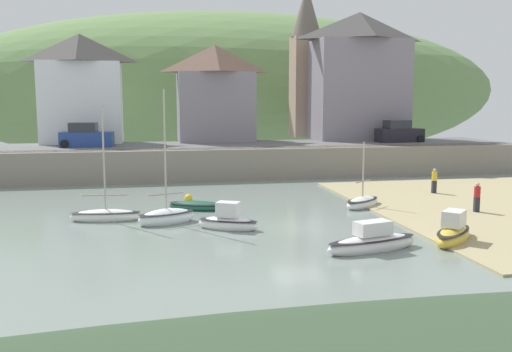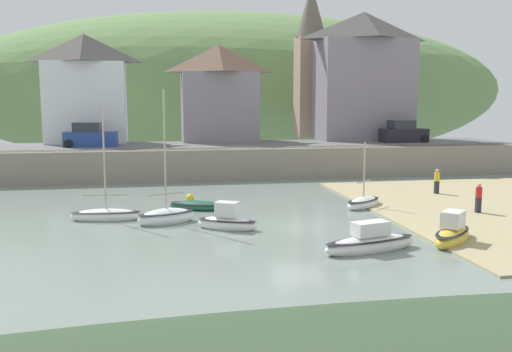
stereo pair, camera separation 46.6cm
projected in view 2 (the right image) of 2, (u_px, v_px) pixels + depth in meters
name	position (u px, v px, depth m)	size (l,w,h in m)	color
ground	(411.00, 285.00, 18.36)	(48.00, 41.00, 0.61)	gray
quay_seawall	(243.00, 161.00, 44.35)	(48.00, 9.40, 2.40)	gray
hillside_backdrop	(232.00, 90.00, 81.00)	(80.00, 44.00, 21.30)	#66894E
waterfront_building_left	(86.00, 88.00, 48.86)	(7.08, 4.45, 9.39)	silver
waterfront_building_centre	(219.00, 92.00, 50.93)	(7.07, 4.90, 8.65)	gray
waterfront_building_right	(363.00, 75.00, 53.08)	(8.96, 5.70, 11.89)	gray
church_with_spire	(311.00, 59.00, 56.04)	(3.00, 3.00, 15.10)	gray
fishing_boat_green	(370.00, 243.00, 23.04)	(4.47, 2.13, 1.44)	white
motorboat_with_cabin	(198.00, 206.00, 31.86)	(3.58, 2.56, 0.62)	#1A5139
sailboat_tall_mast	(106.00, 215.00, 28.94)	(3.72, 1.29, 6.11)	white
sailboat_nearest_shore	(452.00, 234.00, 24.30)	(3.15, 3.14, 1.63)	gold
sailboat_white_hull	(363.00, 203.00, 32.36)	(3.02, 2.75, 3.98)	white
dinghy_open_wooden	(227.00, 222.00, 26.96)	(3.15, 2.30, 1.51)	white
rowboat_small_beached	(166.00, 216.00, 28.26)	(3.25, 2.27, 6.94)	white
parked_car_near_slipway	(90.00, 137.00, 45.15)	(4.22, 2.02, 1.95)	navy
parked_car_by_wall	(403.00, 133.00, 49.78)	(4.20, 1.95, 1.95)	black
person_on_slipway	(437.00, 180.00, 36.42)	(0.34, 0.34, 1.62)	#282833
person_near_water	(479.00, 196.00, 30.31)	(0.34, 0.34, 1.62)	#282833
mooring_buoy	(190.00, 198.00, 34.57)	(0.51, 0.51, 0.51)	yellow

